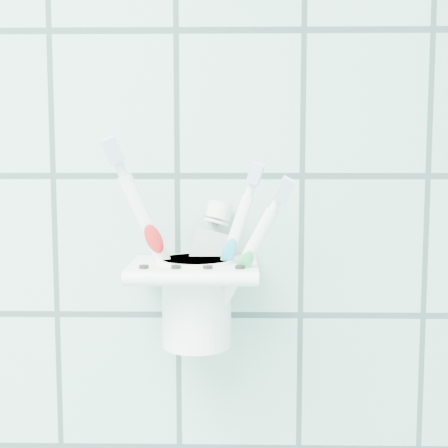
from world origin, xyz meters
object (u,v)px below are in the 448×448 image
toothbrush_pink (197,228)px  toothbrush_orange (203,245)px  cup (197,298)px  toothpaste_tube (188,257)px  toothbrush_blue (200,247)px  holder_bracket (194,271)px

toothbrush_pink → toothbrush_orange: 0.02m
cup → toothbrush_orange: (0.01, -0.00, 0.05)m
toothbrush_pink → cup: bearing=-103.1°
cup → toothpaste_tube: toothpaste_tube is taller
toothbrush_blue → holder_bracket: bearing=165.7°
toothbrush_pink → toothpaste_tube: toothbrush_pink is taller
toothbrush_blue → toothpaste_tube: size_ratio=1.22×
holder_bracket → toothbrush_blue: bearing=-23.8°
holder_bracket → toothbrush_blue: (0.01, -0.00, 0.02)m
toothbrush_pink → toothbrush_blue: size_ratio=1.17×
holder_bracket → toothbrush_orange: toothbrush_orange is taller
toothbrush_blue → toothpaste_tube: bearing=140.7°
toothbrush_pink → toothbrush_orange: (0.01, -0.01, -0.02)m
toothbrush_pink → toothpaste_tube: size_ratio=1.44×
holder_bracket → toothbrush_orange: bearing=-6.1°
holder_bracket → toothbrush_blue: size_ratio=0.68×
holder_bracket → cup: (0.00, 0.00, -0.03)m
holder_bracket → cup: same height
toothbrush_pink → toothbrush_blue: 0.02m
toothbrush_orange → toothpaste_tube: bearing=139.8°
toothbrush_blue → toothbrush_orange: (0.00, 0.00, 0.00)m
toothbrush_orange → toothbrush_blue: bearing=-150.8°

